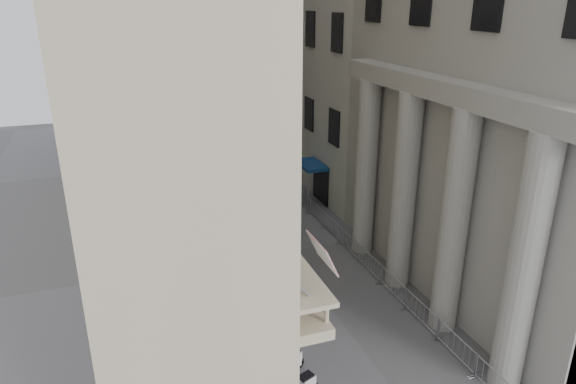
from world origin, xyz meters
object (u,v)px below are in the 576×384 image
pedestrian_a (258,212)px  pedestrian_b (235,167)px  info_kiosk (226,227)px  security_tent (196,165)px  street_lamp (205,165)px

pedestrian_a → pedestrian_b: (0.93, 10.16, -0.05)m
info_kiosk → security_tent: bearing=80.1°
security_tent → pedestrian_a: 6.45m
pedestrian_a → street_lamp: bearing=7.3°
info_kiosk → pedestrian_a: size_ratio=1.12×
street_lamp → info_kiosk: (0.82, -1.25, -3.65)m
info_kiosk → pedestrian_b: (3.51, 11.98, -0.16)m
pedestrian_a → pedestrian_b: pedestrian_a is taller
security_tent → pedestrian_b: 6.61m
security_tent → info_kiosk: bearing=-86.0°
security_tent → info_kiosk: size_ratio=2.21×
info_kiosk → pedestrian_b: info_kiosk is taller
street_lamp → info_kiosk: 3.94m
street_lamp → pedestrian_b: bearing=85.5°
pedestrian_a → info_kiosk: bearing=33.0°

